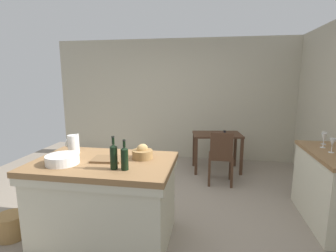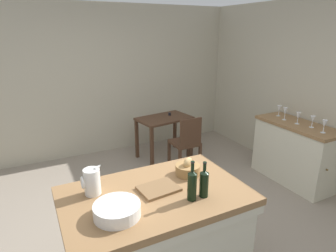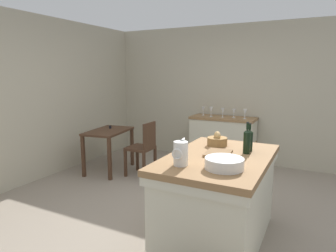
{
  "view_description": "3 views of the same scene",
  "coord_description": "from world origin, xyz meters",
  "views": [
    {
      "loc": [
        0.81,
        -3.03,
        1.76
      ],
      "look_at": [
        0.21,
        0.52,
        1.09
      ],
      "focal_mm": 27.29,
      "sensor_mm": 36.0,
      "label": 1
    },
    {
      "loc": [
        -1.14,
        -2.44,
        2.14
      ],
      "look_at": [
        0.3,
        0.4,
        1.09
      ],
      "focal_mm": 30.61,
      "sensor_mm": 36.0,
      "label": 2
    },
    {
      "loc": [
        -3.07,
        -1.43,
        1.71
      ],
      "look_at": [
        0.46,
        0.4,
        0.99
      ],
      "focal_mm": 31.8,
      "sensor_mm": 36.0,
      "label": 3
    }
  ],
  "objects": [
    {
      "name": "wall_right",
      "position": [
        2.6,
        0.0,
        1.3
      ],
      "size": [
        0.12,
        5.2,
        2.6
      ],
      "primitive_type": "cube",
      "color": "#B2AA93",
      "rests_on": "ground"
    },
    {
      "name": "island_table",
      "position": [
        -0.31,
        -0.57,
        0.48
      ],
      "size": [
        1.5,
        0.95,
        0.9
      ],
      "color": "olive",
      "rests_on": "ground"
    },
    {
      "name": "wine_glass_far_right",
      "position": [
        2.3,
        0.58,
        1.01
      ],
      "size": [
        0.07,
        0.07,
        0.17
      ],
      "color": "white",
      "rests_on": "side_cabinet"
    },
    {
      "name": "wooden_chair",
      "position": [
        0.99,
        1.13,
        0.5
      ],
      "size": [
        0.4,
        0.4,
        0.91
      ],
      "color": "#472D1E",
      "rests_on": "ground"
    },
    {
      "name": "cutting_board",
      "position": [
        -0.27,
        -0.55,
        0.91
      ],
      "size": [
        0.34,
        0.27,
        0.02
      ],
      "primitive_type": "cube",
      "rotation": [
        0.0,
        0.0,
        0.09
      ],
      "color": "brown",
      "rests_on": "island_table"
    },
    {
      "name": "wine_glass_left",
      "position": [
        2.28,
        -0.03,
        1.01
      ],
      "size": [
        0.07,
        0.07,
        0.16
      ],
      "color": "white",
      "rests_on": "side_cabinet"
    },
    {
      "name": "side_cabinet",
      "position": [
        2.26,
        0.16,
        0.45
      ],
      "size": [
        0.52,
        1.21,
        0.9
      ],
      "color": "olive",
      "rests_on": "ground"
    },
    {
      "name": "bread_basket",
      "position": [
        0.08,
        -0.42,
        0.95
      ],
      "size": [
        0.22,
        0.22,
        0.16
      ],
      "color": "olive",
      "rests_on": "island_table"
    },
    {
      "name": "pitcher",
      "position": [
        -0.76,
        -0.36,
        1.01
      ],
      "size": [
        0.17,
        0.13,
        0.26
      ],
      "color": "white",
      "rests_on": "island_table"
    },
    {
      "name": "wine_glass_middle",
      "position": [
        2.23,
        0.17,
        1.01
      ],
      "size": [
        0.07,
        0.07,
        0.17
      ],
      "color": "white",
      "rests_on": "side_cabinet"
    },
    {
      "name": "wine_bottle_dark",
      "position": [
        0.01,
        -0.79,
        1.02
      ],
      "size": [
        0.07,
        0.07,
        0.3
      ],
      "color": "black",
      "rests_on": "island_table"
    },
    {
      "name": "wine_bottle_amber",
      "position": [
        -0.1,
        -0.79,
        1.03
      ],
      "size": [
        0.07,
        0.07,
        0.33
      ],
      "color": "black",
      "rests_on": "island_table"
    },
    {
      "name": "writing_desk",
      "position": [
        0.94,
        1.8,
        0.61
      ],
      "size": [
        0.97,
        0.69,
        0.78
      ],
      "color": "#472D1E",
      "rests_on": "ground"
    },
    {
      "name": "wash_bowl",
      "position": [
        -0.68,
        -0.73,
        0.94
      ],
      "size": [
        0.33,
        0.33,
        0.09
      ],
      "primitive_type": "cylinder",
      "color": "white",
      "rests_on": "island_table"
    },
    {
      "name": "wine_glass_far_left",
      "position": [
        2.22,
        -0.24,
        1.02
      ],
      "size": [
        0.07,
        0.07,
        0.17
      ],
      "color": "white",
      "rests_on": "side_cabinet"
    },
    {
      "name": "ground_plane",
      "position": [
        0.0,
        0.0,
        0.0
      ],
      "size": [
        6.76,
        6.76,
        0.0
      ],
      "primitive_type": "plane",
      "color": "gray"
    },
    {
      "name": "wine_glass_right",
      "position": [
        2.22,
        0.39,
        1.02
      ],
      "size": [
        0.07,
        0.07,
        0.18
      ],
      "color": "white",
      "rests_on": "side_cabinet"
    },
    {
      "name": "wall_back",
      "position": [
        0.0,
        2.6,
        1.3
      ],
      "size": [
        5.32,
        0.12,
        2.6
      ],
      "primitive_type": "cube",
      "color": "#B2AA93",
      "rests_on": "ground"
    }
  ]
}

